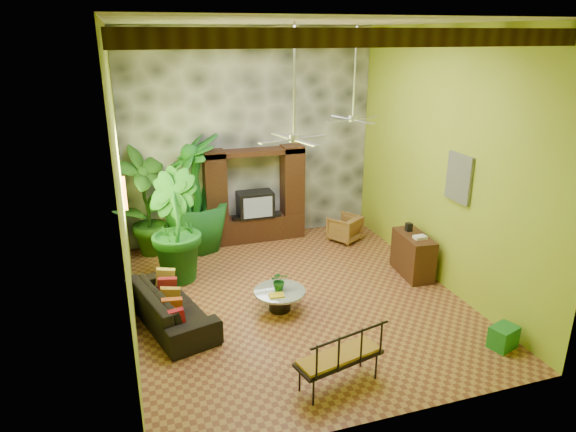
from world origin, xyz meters
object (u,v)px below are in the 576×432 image
object	(u,v)px
iron_bench	(341,355)
entertainment_center	(255,202)
side_console	(413,255)
sofa	(170,305)
wicker_armchair	(345,228)
tall_plant_a	(146,202)
ceiling_fan_front	(294,126)
green_bin	(503,337)
tall_plant_b	(173,226)
coffee_table	(280,297)
ceiling_fan_back	(353,108)
tall_plant_c	(195,193)

from	to	relation	value
iron_bench	entertainment_center	bearing A→B (deg)	73.87
side_console	sofa	bearing A→B (deg)	-171.17
wicker_armchair	tall_plant_a	size ratio (longest dim) A/B	0.28
ceiling_fan_front	green_bin	world-z (taller)	ceiling_fan_front
green_bin	entertainment_center	bearing A→B (deg)	114.76
side_console	entertainment_center	bearing A→B (deg)	136.74
wicker_armchair	tall_plant_b	bearing A→B (deg)	-21.03
tall_plant_a	green_bin	xyz separation A→B (m)	(5.19, -5.60, -1.07)
green_bin	ceiling_fan_front	bearing A→B (deg)	142.21
ceiling_fan_front	iron_bench	bearing A→B (deg)	-91.67
tall_plant_b	green_bin	xyz separation A→B (m)	(4.75, -4.20, -0.96)
coffee_table	side_console	world-z (taller)	side_console
ceiling_fan_front	iron_bench	xyz separation A→B (m)	(-0.07, -2.34, -2.85)
ceiling_fan_back	iron_bench	xyz separation A→B (m)	(-1.87, -3.94, -2.85)
tall_plant_b	tall_plant_a	bearing A→B (deg)	107.67
iron_bench	green_bin	distance (m)	2.94
iron_bench	side_console	distance (m)	4.15
sofa	iron_bench	world-z (taller)	iron_bench
ceiling_fan_front	coffee_table	distance (m)	3.16
sofa	iron_bench	distance (m)	3.35
tall_plant_b	green_bin	size ratio (longest dim) A/B	5.33
entertainment_center	ceiling_fan_back	bearing A→B (deg)	-50.43
ceiling_fan_back	tall_plant_a	xyz separation A→B (m)	(-4.14, 1.79, -2.14)
tall_plant_b	coffee_table	xyz separation A→B (m)	(1.65, -1.94, -0.89)
wicker_armchair	iron_bench	size ratio (longest dim) A/B	0.51
wicker_armchair	tall_plant_c	distance (m)	3.71
tall_plant_b	side_console	world-z (taller)	tall_plant_b
sofa	tall_plant_a	world-z (taller)	tall_plant_a
wicker_armchair	green_bin	bearing A→B (deg)	64.68
tall_plant_c	side_console	xyz separation A→B (m)	(4.08, -2.82, -0.92)
side_console	tall_plant_a	bearing A→B (deg)	156.46
ceiling_fan_back	tall_plant_b	world-z (taller)	ceiling_fan_back
wicker_armchair	coffee_table	xyz separation A→B (m)	(-2.51, -2.75, -0.06)
entertainment_center	wicker_armchair	xyz separation A→B (m)	(2.07, -0.74, -0.65)
ceiling_fan_front	side_console	world-z (taller)	ceiling_fan_front
tall_plant_b	sofa	bearing A→B (deg)	-99.54
tall_plant_b	coffee_table	distance (m)	2.70
wicker_armchair	sofa	bearing A→B (deg)	-2.08
tall_plant_a	iron_bench	world-z (taller)	tall_plant_a
ceiling_fan_front	sofa	world-z (taller)	ceiling_fan_front
ceiling_fan_back	iron_bench	bearing A→B (deg)	-115.39
wicker_armchair	side_console	size ratio (longest dim) A/B	0.63
entertainment_center	ceiling_fan_front	distance (m)	4.30
side_console	green_bin	world-z (taller)	side_console
wicker_armchair	tall_plant_c	size ratio (longest dim) A/B	0.26
sofa	coffee_table	xyz separation A→B (m)	(1.95, -0.18, -0.08)
coffee_table	side_console	size ratio (longest dim) A/B	0.85
wicker_armchair	tall_plant_b	size ratio (longest dim) A/B	0.30
ceiling_fan_back	tall_plant_c	world-z (taller)	ceiling_fan_back
ceiling_fan_front	ceiling_fan_back	size ratio (longest dim) A/B	1.00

